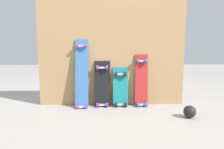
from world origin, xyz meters
The scene contains 7 objects.
ground_plane centered at (0.00, 0.00, 0.00)m, with size 12.00×12.00×0.00m, color #9E9991.
plywood_wall_panel centered at (0.00, 0.07, 0.72)m, with size 1.95×0.04×1.44m, color tan.
skateboard_blue centered at (-0.39, -0.04, 0.41)m, with size 0.17×0.21×0.96m.
skateboard_black centered at (-0.13, -0.01, 0.27)m, with size 0.20×0.15×0.67m.
skateboard_teal centered at (0.12, -0.01, 0.23)m, with size 0.20×0.15×0.58m.
skateboard_red centered at (0.39, -0.01, 0.31)m, with size 0.17×0.15×0.76m.
rubber_ball centered at (0.86, -0.49, 0.07)m, with size 0.14×0.14×0.14m, color black.
Camera 1 is at (-0.07, -2.68, 0.80)m, focal length 32.79 mm.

